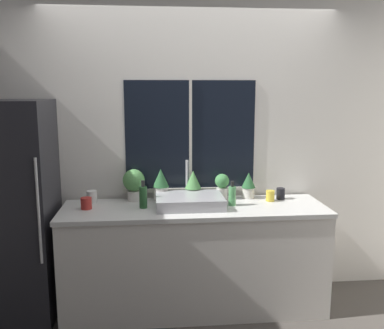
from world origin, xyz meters
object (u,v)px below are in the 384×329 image
(potted_plant_center, at_px, (193,183))
(soap_bottle, at_px, (232,195))
(potted_plant_right, at_px, (222,185))
(mug_red, at_px, (86,203))
(potted_plant_far_left, at_px, (134,182))
(sink, at_px, (189,201))
(potted_plant_far_right, at_px, (248,185))
(potted_plant_left, at_px, (161,184))
(mug_white, at_px, (92,197))
(bottle_tall, at_px, (143,197))
(mug_black, at_px, (281,194))
(mug_yellow, at_px, (270,196))
(refrigerator, at_px, (8,211))

(potted_plant_center, bearing_deg, soap_bottle, -36.95)
(potted_plant_right, xyz_separation_m, mug_red, (-1.13, -0.22, -0.07))
(potted_plant_far_left, bearing_deg, sink, -25.78)
(potted_plant_center, height_order, potted_plant_far_right, potted_plant_center)
(potted_plant_far_left, bearing_deg, mug_red, -149.35)
(potted_plant_left, relative_size, mug_white, 2.62)
(sink, bearing_deg, potted_plant_far_left, 154.22)
(bottle_tall, bearing_deg, potted_plant_left, 57.48)
(potted_plant_far_left, xyz_separation_m, mug_black, (1.27, -0.06, -0.11))
(sink, relative_size, potted_plant_far_right, 2.39)
(potted_plant_left, xyz_separation_m, potted_plant_right, (0.53, -0.00, -0.02))
(sink, height_order, mug_white, sink)
(potted_plant_far_left, height_order, potted_plant_center, potted_plant_far_left)
(potted_plant_far_right, relative_size, soap_bottle, 1.12)
(potted_plant_far_right, height_order, mug_white, potted_plant_far_right)
(soap_bottle, distance_m, bottle_tall, 0.73)
(soap_bottle, bearing_deg, mug_yellow, 16.79)
(potted_plant_center, bearing_deg, potted_plant_far_right, 0.00)
(mug_white, bearing_deg, bottle_tall, -24.60)
(potted_plant_left, bearing_deg, potted_plant_far_right, 0.00)
(potted_plant_right, xyz_separation_m, bottle_tall, (-0.68, -0.23, -0.03))
(potted_plant_far_right, distance_m, soap_bottle, 0.30)
(refrigerator, height_order, mug_white, refrigerator)
(potted_plant_center, relative_size, soap_bottle, 1.24)
(mug_yellow, bearing_deg, potted_plant_far_left, 174.09)
(soap_bottle, bearing_deg, potted_plant_center, 143.05)
(mug_black, relative_size, mug_yellow, 1.05)
(sink, relative_size, potted_plant_center, 2.15)
(sink, height_order, soap_bottle, sink)
(sink, relative_size, potted_plant_far_left, 1.99)
(potted_plant_far_left, distance_m, mug_black, 1.27)
(mug_black, bearing_deg, refrigerator, -176.60)
(sink, bearing_deg, potted_plant_center, 76.83)
(refrigerator, relative_size, potted_plant_far_right, 7.67)
(sink, relative_size, mug_black, 5.64)
(mug_red, bearing_deg, potted_plant_center, 14.03)
(bottle_tall, height_order, mug_yellow, bottle_tall)
(potted_plant_right, height_order, mug_yellow, potted_plant_right)
(potted_plant_right, distance_m, mug_white, 1.11)
(mug_white, bearing_deg, mug_red, -96.01)
(soap_bottle, height_order, mug_white, soap_bottle)
(potted_plant_center, height_order, mug_white, potted_plant_center)
(mug_white, bearing_deg, mug_black, -1.01)
(refrigerator, xyz_separation_m, soap_bottle, (1.79, -0.03, 0.09))
(potted_plant_far_right, xyz_separation_m, mug_yellow, (0.16, -0.12, -0.07))
(refrigerator, relative_size, mug_red, 18.75)
(potted_plant_center, bearing_deg, potted_plant_right, -0.00)
(potted_plant_center, relative_size, mug_black, 2.62)
(refrigerator, distance_m, mug_red, 0.62)
(mug_red, height_order, mug_black, mug_black)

